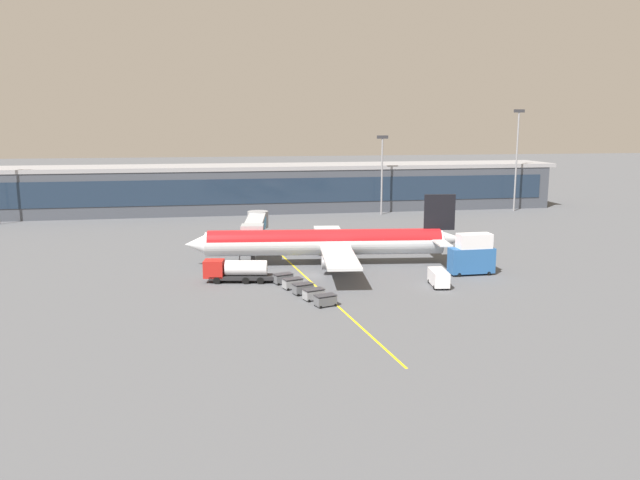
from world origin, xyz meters
The scene contains 15 objects.
ground_plane centered at (0.00, 0.00, 0.00)m, with size 700.00×700.00×0.00m, color #515459.
apron_lead_in_line centered at (-2.31, 2.00, 0.00)m, with size 0.30×80.00×0.01m, color yellow.
terminal_building centered at (-15.32, 73.30, 6.03)m, with size 183.81×16.77×12.03m.
main_airliner centered at (2.60, 6.98, 3.75)m, with size 45.59×36.38×11.38m.
jet_bridge centered at (-7.93, 18.68, 4.75)m, with size 6.11×19.21×6.45m.
fuel_tanker centered at (-12.38, -1.84, 1.75)m, with size 11.07×4.40×3.25m.
crew_van centered at (15.57, -9.27, 1.31)m, with size 2.72×5.23×2.30m.
catering_lift centered at (23.08, -3.47, 3.07)m, with size 6.83×2.59×6.30m.
baggage_cart_0 centered at (-1.98, -16.19, 0.78)m, with size 2.99×2.28×1.48m.
baggage_cart_1 centered at (-2.94, -13.14, 0.78)m, with size 2.99×2.28×1.48m.
baggage_cart_2 centered at (-3.91, -10.09, 0.78)m, with size 2.99×2.28×1.48m.
baggage_cart_3 centered at (-4.87, -7.04, 0.78)m, with size 2.99×2.28×1.48m.
baggage_cart_4 centered at (-5.84, -3.99, 0.78)m, with size 2.99×2.28×1.48m.
apron_light_mast_1 centered at (63.07, 61.34, 15.12)m, with size 2.80×0.50×26.18m.
apron_light_mast_2 centered at (27.03, 61.34, 11.76)m, with size 2.80×0.50×19.71m.
Camera 1 is at (-16.18, -91.38, 22.65)m, focal length 35.41 mm.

